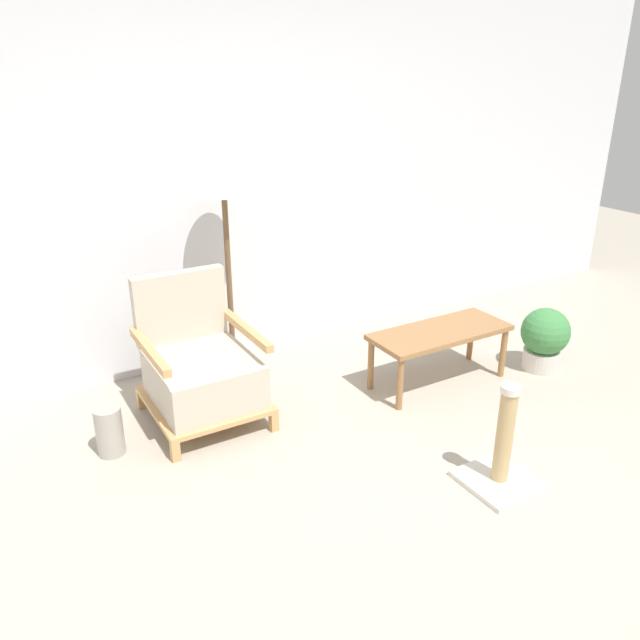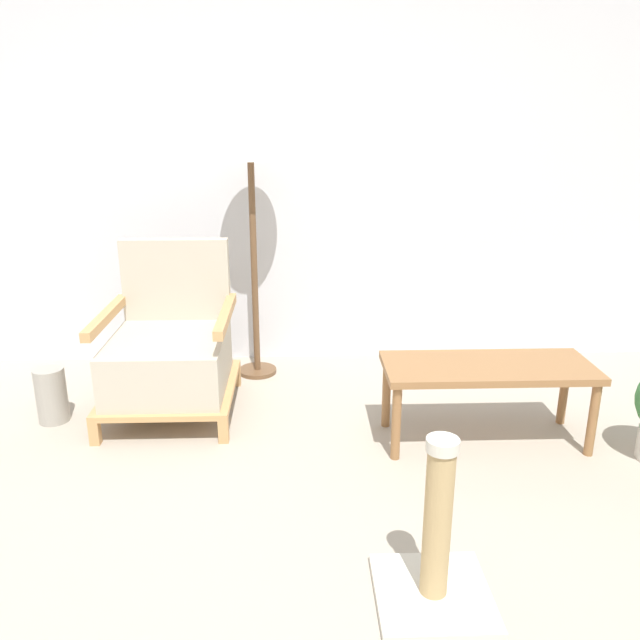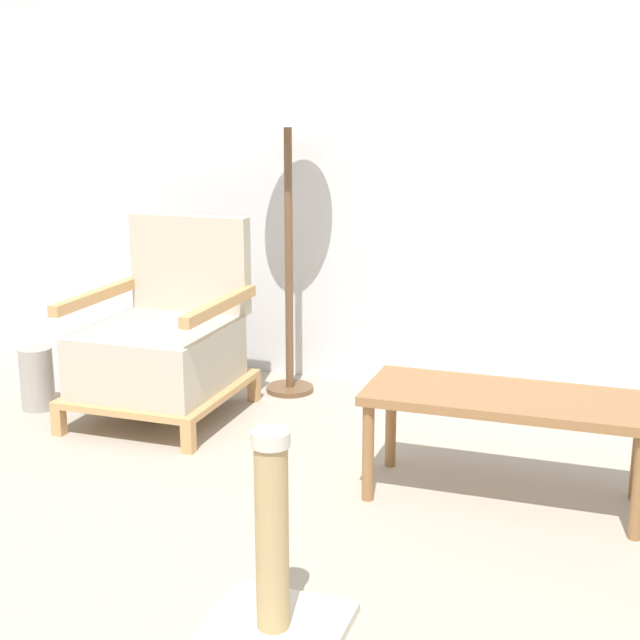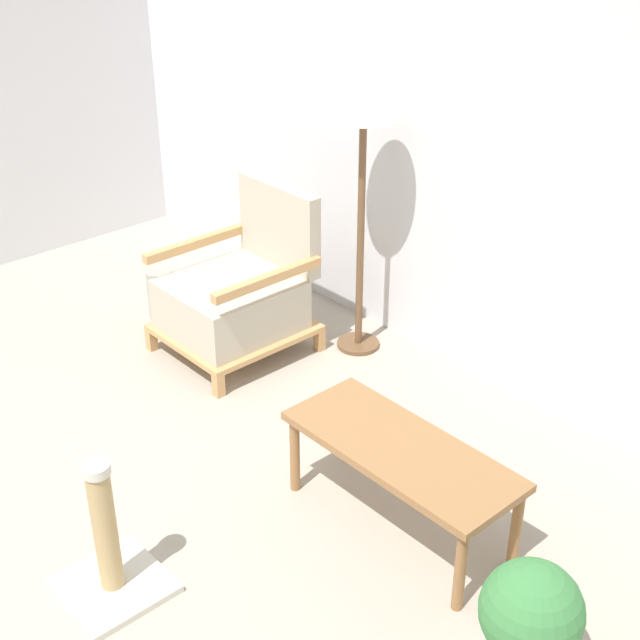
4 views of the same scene
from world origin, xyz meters
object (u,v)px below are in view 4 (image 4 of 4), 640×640
object	(u,v)px
floor_lamp	(364,114)
potted_plant	(530,621)
coffee_table	(401,456)
vase	(161,294)
scratching_post	(109,555)
armchair	(238,294)

from	to	relation	value
floor_lamp	potted_plant	xyz separation A→B (m)	(2.00, -1.15, -1.08)
coffee_table	potted_plant	size ratio (longest dim) A/B	2.13
floor_lamp	vase	xyz separation A→B (m)	(-1.05, -0.63, -1.19)
potted_plant	vase	bearing A→B (deg)	170.34
vase	scratching_post	size ratio (longest dim) A/B	0.50
vase	scratching_post	bearing A→B (deg)	-37.94
floor_lamp	potted_plant	size ratio (longest dim) A/B	3.26
scratching_post	armchair	bearing A→B (deg)	127.41
vase	scratching_post	world-z (taller)	scratching_post
armchair	potted_plant	xyz separation A→B (m)	(2.43, -0.64, -0.08)
floor_lamp	scratching_post	size ratio (longest dim) A/B	2.59
potted_plant	scratching_post	distance (m)	1.55
scratching_post	vase	bearing A→B (deg)	142.06
potted_plant	scratching_post	world-z (taller)	scratching_post
vase	potted_plant	bearing A→B (deg)	-9.66
coffee_table	scratching_post	distance (m)	1.19
scratching_post	floor_lamp	bearing A→B (deg)	109.49
vase	potted_plant	world-z (taller)	potted_plant
armchair	scratching_post	xyz separation A→B (m)	(1.14, -1.49, -0.16)
floor_lamp	potted_plant	bearing A→B (deg)	-29.82
potted_plant	armchair	bearing A→B (deg)	165.28
armchair	coffee_table	bearing A→B (deg)	-14.19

